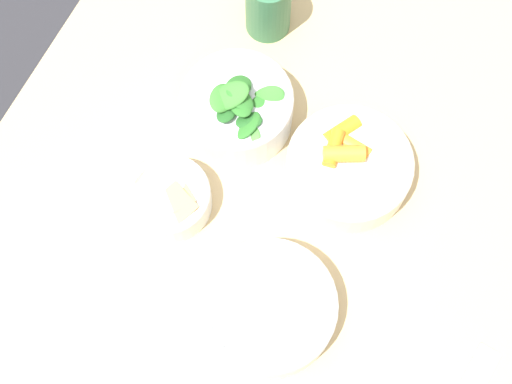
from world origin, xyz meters
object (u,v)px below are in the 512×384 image
(bowl_carrots, at_px, (349,167))
(bowl_beans_hotdog, at_px, (269,308))
(bowl_cookies, at_px, (169,197))
(bowl_greens, at_px, (238,108))
(cup, at_px, (268,5))

(bowl_carrots, relative_size, bowl_beans_hotdog, 1.00)
(bowl_carrots, bearing_deg, bowl_cookies, -55.30)
(bowl_greens, xyz_separation_m, bowl_beans_hotdog, (0.23, 0.15, -0.01))
(bowl_carrots, height_order, bowl_cookies, bowl_carrots)
(bowl_carrots, xyz_separation_m, bowl_cookies, (0.14, -0.20, -0.00))
(bowl_beans_hotdog, height_order, bowl_cookies, bowl_beans_hotdog)
(bowl_cookies, bearing_deg, bowl_beans_hotdog, 66.36)
(cup, bearing_deg, bowl_beans_hotdog, 24.55)
(bowl_greens, xyz_separation_m, cup, (-0.16, -0.03, 0.01))
(bowl_beans_hotdog, bearing_deg, bowl_cookies, -113.64)
(bowl_greens, distance_m, bowl_cookies, 0.15)
(bowl_carrots, bearing_deg, cup, -131.61)
(cup, bearing_deg, bowl_carrots, 48.39)
(bowl_greens, relative_size, cup, 1.56)
(cup, bearing_deg, bowl_greens, 9.76)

